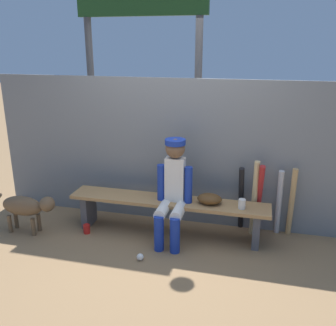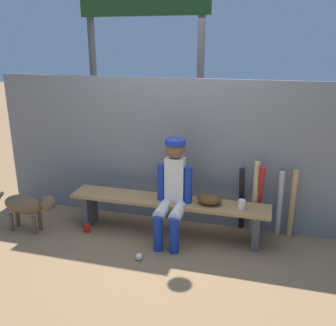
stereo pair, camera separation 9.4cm
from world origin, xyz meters
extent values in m
plane|color=olive|center=(0.00, 0.00, 0.00)|extent=(30.00, 30.00, 0.00)
cube|color=slate|center=(0.00, 0.41, 0.91)|extent=(4.74, 0.03, 1.81)
cube|color=#AD7F4C|center=(0.00, 0.00, 0.43)|extent=(2.36, 0.36, 0.04)
cube|color=#4C4C51|center=(-1.03, 0.00, 0.20)|extent=(0.08, 0.29, 0.41)
cube|color=#4C4C51|center=(1.03, 0.00, 0.20)|extent=(0.08, 0.29, 0.41)
cube|color=silver|center=(0.08, 0.00, 0.71)|extent=(0.22, 0.13, 0.52)
sphere|color=brown|center=(0.08, 0.00, 1.07)|extent=(0.22, 0.22, 0.22)
cylinder|color=#193399|center=(0.08, 0.00, 1.15)|extent=(0.23, 0.23, 0.06)
cylinder|color=silver|center=(-0.01, -0.19, 0.41)|extent=(0.13, 0.38, 0.13)
cylinder|color=#193399|center=(-0.01, -0.38, 0.20)|extent=(0.11, 0.11, 0.41)
cylinder|color=#193399|center=(-0.08, -0.02, 0.66)|extent=(0.09, 0.09, 0.44)
cylinder|color=silver|center=(0.17, -0.19, 0.41)|extent=(0.13, 0.38, 0.13)
cylinder|color=#193399|center=(0.17, -0.38, 0.20)|extent=(0.11, 0.11, 0.41)
cylinder|color=#193399|center=(0.24, -0.02, 0.66)|extent=(0.09, 0.09, 0.44)
ellipsoid|color=#593819|center=(0.49, 0.00, 0.51)|extent=(0.28, 0.20, 0.12)
cylinder|color=black|center=(0.83, 0.32, 0.42)|extent=(0.09, 0.24, 0.83)
cylinder|color=tan|center=(0.98, 0.24, 0.47)|extent=(0.08, 0.14, 0.93)
cylinder|color=#B22323|center=(1.03, 0.27, 0.45)|extent=(0.10, 0.29, 0.90)
cylinder|color=#B7B7BC|center=(1.26, 0.32, 0.41)|extent=(0.08, 0.16, 0.82)
cylinder|color=tan|center=(1.40, 0.31, 0.43)|extent=(0.07, 0.16, 0.86)
sphere|color=white|center=(-0.15, -0.63, 0.04)|extent=(0.07, 0.07, 0.07)
cylinder|color=red|center=(-0.96, -0.22, 0.06)|extent=(0.08, 0.08, 0.11)
cylinder|color=silver|center=(0.85, -0.04, 0.50)|extent=(0.08, 0.08, 0.11)
cylinder|color=#3F3F42|center=(-1.46, 1.20, 1.27)|extent=(0.10, 0.10, 2.54)
cylinder|color=#3F3F42|center=(0.12, 1.20, 1.27)|extent=(0.10, 0.10, 2.54)
ellipsoid|color=brown|center=(-1.71, -0.37, 0.34)|extent=(0.52, 0.20, 0.24)
sphere|color=brown|center=(-1.37, -0.37, 0.40)|extent=(0.18, 0.18, 0.18)
cylinder|color=brown|center=(-1.55, -0.31, 0.11)|extent=(0.05, 0.05, 0.22)
cylinder|color=brown|center=(-1.55, -0.43, 0.11)|extent=(0.05, 0.05, 0.22)
cylinder|color=brown|center=(-1.87, -0.31, 0.11)|extent=(0.05, 0.05, 0.22)
cylinder|color=brown|center=(-1.87, -0.43, 0.11)|extent=(0.05, 0.05, 0.22)
camera|label=1|loc=(0.99, -3.91, 2.20)|focal=39.95mm
camera|label=2|loc=(1.08, -3.88, 2.20)|focal=39.95mm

